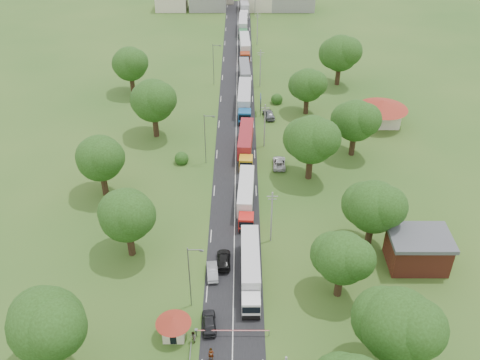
{
  "coord_description": "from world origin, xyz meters",
  "views": [
    {
      "loc": [
        0.98,
        -68.75,
        53.3
      ],
      "look_at": [
        0.84,
        4.9,
        3.0
      ],
      "focal_mm": 40.0,
      "sensor_mm": 36.0,
      "label": 1
    }
  ],
  "objects_px": {
    "boom_barrier": "(222,331)",
    "pedestrian_near": "(211,354)",
    "info_sign": "(261,101)",
    "truck_0": "(250,268)",
    "guard_booth": "(174,324)",
    "car_lane_front": "(209,322)",
    "car_lane_mid": "(212,271)"
  },
  "relations": [
    {
      "from": "boom_barrier",
      "to": "truck_0",
      "type": "bearing_deg",
      "value": 69.67
    },
    {
      "from": "boom_barrier",
      "to": "pedestrian_near",
      "type": "relative_size",
      "value": 4.85
    },
    {
      "from": "guard_booth",
      "to": "car_lane_mid",
      "type": "bearing_deg",
      "value": 68.48
    },
    {
      "from": "info_sign",
      "to": "pedestrian_near",
      "type": "distance_m",
      "value": 64.0
    },
    {
      "from": "boom_barrier",
      "to": "pedestrian_near",
      "type": "bearing_deg",
      "value": -108.12
    },
    {
      "from": "guard_booth",
      "to": "info_sign",
      "type": "height_order",
      "value": "info_sign"
    },
    {
      "from": "truck_0",
      "to": "pedestrian_near",
      "type": "xyz_separation_m",
      "value": [
        -4.81,
        -13.38,
        -1.19
      ]
    },
    {
      "from": "car_lane_mid",
      "to": "guard_booth",
      "type": "bearing_deg",
      "value": 62.77
    },
    {
      "from": "boom_barrier",
      "to": "info_sign",
      "type": "bearing_deg",
      "value": 83.76
    },
    {
      "from": "car_lane_mid",
      "to": "boom_barrier",
      "type": "bearing_deg",
      "value": 93.07
    },
    {
      "from": "info_sign",
      "to": "truck_0",
      "type": "relative_size",
      "value": 0.28
    },
    {
      "from": "truck_0",
      "to": "pedestrian_near",
      "type": "height_order",
      "value": "truck_0"
    },
    {
      "from": "truck_0",
      "to": "info_sign",
      "type": "bearing_deg",
      "value": 86.69
    },
    {
      "from": "info_sign",
      "to": "guard_booth",
      "type": "bearing_deg",
      "value": -101.68
    },
    {
      "from": "boom_barrier",
      "to": "car_lane_front",
      "type": "height_order",
      "value": "car_lane_front"
    },
    {
      "from": "car_lane_front",
      "to": "info_sign",
      "type": "bearing_deg",
      "value": -103.79
    },
    {
      "from": "info_sign",
      "to": "car_lane_mid",
      "type": "height_order",
      "value": "info_sign"
    },
    {
      "from": "guard_booth",
      "to": "car_lane_front",
      "type": "relative_size",
      "value": 1.0
    },
    {
      "from": "pedestrian_near",
      "to": "truck_0",
      "type": "bearing_deg",
      "value": 71.16
    },
    {
      "from": "boom_barrier",
      "to": "info_sign",
      "type": "relative_size",
      "value": 2.25
    },
    {
      "from": "truck_0",
      "to": "car_lane_front",
      "type": "relative_size",
      "value": 3.32
    },
    {
      "from": "car_lane_mid",
      "to": "pedestrian_near",
      "type": "bearing_deg",
      "value": 86.31
    },
    {
      "from": "info_sign",
      "to": "truck_0",
      "type": "bearing_deg",
      "value": -93.31
    },
    {
      "from": "guard_booth",
      "to": "info_sign",
      "type": "bearing_deg",
      "value": 78.32
    },
    {
      "from": "boom_barrier",
      "to": "info_sign",
      "type": "distance_m",
      "value": 60.39
    },
    {
      "from": "info_sign",
      "to": "truck_0",
      "type": "distance_m",
      "value": 50.21
    },
    {
      "from": "boom_barrier",
      "to": "truck_0",
      "type": "distance_m",
      "value": 10.61
    },
    {
      "from": "car_lane_mid",
      "to": "pedestrian_near",
      "type": "xyz_separation_m",
      "value": [
        0.5,
        -14.15,
        0.25
      ]
    },
    {
      "from": "guard_booth",
      "to": "info_sign",
      "type": "distance_m",
      "value": 61.27
    },
    {
      "from": "truck_0",
      "to": "car_lane_mid",
      "type": "xyz_separation_m",
      "value": [
        -5.3,
        0.77,
        -1.44
      ]
    },
    {
      "from": "car_lane_front",
      "to": "car_lane_mid",
      "type": "bearing_deg",
      "value": -95.81
    },
    {
      "from": "info_sign",
      "to": "car_lane_mid",
      "type": "distance_m",
      "value": 50.08
    }
  ]
}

